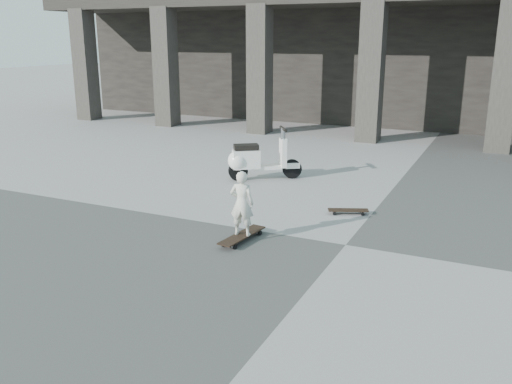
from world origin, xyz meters
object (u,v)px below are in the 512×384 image
at_px(longboard, 242,236).
at_px(child, 242,203).
at_px(scooter, 252,160).
at_px(skateboard_spare, 348,211).

height_order(longboard, child, child).
bearing_deg(scooter, child, -101.30).
relative_size(child, scooter, 0.71).
xyz_separation_m(longboard, skateboard_spare, (1.11, 1.96, -0.01)).
bearing_deg(skateboard_spare, child, -142.38).
distance_m(longboard, scooter, 3.72).
bearing_deg(scooter, longboard, -101.30).
bearing_deg(longboard, skateboard_spare, -22.44).
xyz_separation_m(longboard, scooter, (-1.45, 3.40, 0.37)).
xyz_separation_m(skateboard_spare, child, (-1.11, -1.96, 0.54)).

